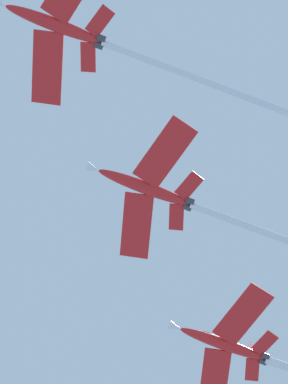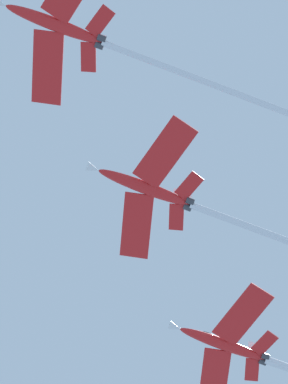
% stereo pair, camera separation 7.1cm
% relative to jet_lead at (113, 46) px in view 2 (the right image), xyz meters
% --- Properties ---
extents(jet_lead, '(39.79, 31.76, 8.74)m').
position_rel_jet_lead_xyz_m(jet_lead, '(0.00, 0.00, 0.00)').
color(jet_lead, red).
extents(jet_second, '(38.06, 30.58, 8.00)m').
position_rel_jet_lead_xyz_m(jet_second, '(-4.87, -21.71, -3.51)').
color(jet_second, red).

